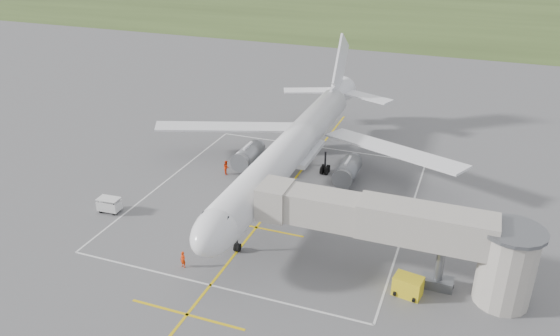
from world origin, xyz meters
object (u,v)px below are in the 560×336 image
at_px(airliner, 292,148).
at_px(gpu_unit, 408,286).
at_px(ramp_worker_wing, 226,167).
at_px(baggage_cart, 109,205).
at_px(jet_bridge, 415,234).
at_px(ramp_worker_nose, 183,260).

xyz_separation_m(airliner, gpu_unit, (15.80, -16.14, -3.54)).
bearing_deg(ramp_worker_wing, baggage_cart, 111.12).
xyz_separation_m(jet_bridge, gpu_unit, (0.08, -1.89, -3.89)).
distance_m(jet_bridge, ramp_worker_wing, 27.78).
distance_m(jet_bridge, baggage_cart, 31.66).
bearing_deg(ramp_worker_wing, ramp_worker_nose, 156.00).
bearing_deg(gpu_unit, ramp_worker_nose, -160.95).
bearing_deg(ramp_worker_nose, jet_bridge, 28.92).
distance_m(jet_bridge, ramp_worker_nose, 20.20).
bearing_deg(airliner, ramp_worker_nose, -100.14).
relative_size(gpu_unit, ramp_worker_wing, 1.45).
distance_m(jet_bridge, gpu_unit, 4.33).
height_order(gpu_unit, baggage_cart, gpu_unit).
bearing_deg(gpu_unit, airliner, 144.28).
relative_size(airliner, ramp_worker_nose, 29.70).
bearing_deg(baggage_cart, airliner, 37.02).
xyz_separation_m(airliner, ramp_worker_wing, (-8.17, -0.60, -3.52)).
height_order(jet_bridge, ramp_worker_nose, jet_bridge).
relative_size(jet_bridge, gpu_unit, 9.28).
xyz_separation_m(jet_bridge, baggage_cart, (-31.39, 0.99, -3.93)).
bearing_deg(ramp_worker_wing, jet_bridge, -157.96).
relative_size(airliner, baggage_cart, 19.83).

